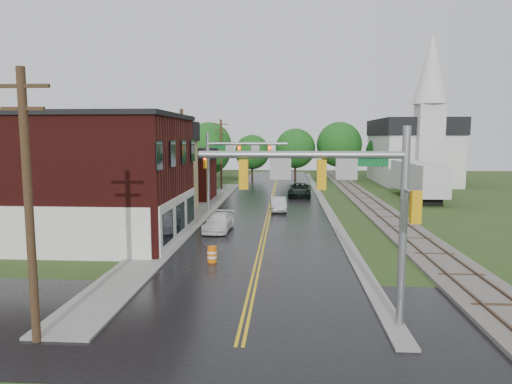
# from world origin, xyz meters

# --- Properties ---
(ground) EXTENTS (160.00, 160.00, 0.00)m
(ground) POSITION_xyz_m (0.00, 0.00, 0.00)
(ground) COLOR #2C4219
(ground) RESTS_ON ground
(main_road) EXTENTS (10.00, 90.00, 0.02)m
(main_road) POSITION_xyz_m (0.00, 30.00, 0.00)
(main_road) COLOR black
(main_road) RESTS_ON ground
(cross_road) EXTENTS (60.00, 9.00, 0.02)m
(cross_road) POSITION_xyz_m (0.00, 2.00, 0.00)
(cross_road) COLOR black
(cross_road) RESTS_ON ground
(curb_right) EXTENTS (0.80, 70.00, 0.12)m
(curb_right) POSITION_xyz_m (5.40, 35.00, 0.00)
(curb_right) COLOR gray
(curb_right) RESTS_ON ground
(sidewalk_left) EXTENTS (2.40, 50.00, 0.12)m
(sidewalk_left) POSITION_xyz_m (-6.20, 25.00, 0.00)
(sidewalk_left) COLOR gray
(sidewalk_left) RESTS_ON ground
(brick_building) EXTENTS (14.30, 10.30, 8.30)m
(brick_building) POSITION_xyz_m (-12.48, 15.00, 4.15)
(brick_building) COLOR #42100E
(brick_building) RESTS_ON ground
(yellow_house) EXTENTS (8.00, 7.00, 6.40)m
(yellow_house) POSITION_xyz_m (-11.00, 26.00, 3.20)
(yellow_house) COLOR tan
(yellow_house) RESTS_ON ground
(darkred_building) EXTENTS (7.00, 6.00, 4.40)m
(darkred_building) POSITION_xyz_m (-10.00, 35.00, 2.20)
(darkred_building) COLOR #3F0F0C
(darkred_building) RESTS_ON ground
(church) EXTENTS (10.40, 18.40, 20.00)m
(church) POSITION_xyz_m (20.00, 53.74, 5.83)
(church) COLOR silver
(church) RESTS_ON ground
(railroad) EXTENTS (3.20, 80.00, 0.30)m
(railroad) POSITION_xyz_m (10.00, 35.00, 0.11)
(railroad) COLOR #59544C
(railroad) RESTS_ON ground
(traffic_signal_near) EXTENTS (7.34, 0.30, 7.20)m
(traffic_signal_near) POSITION_xyz_m (3.47, 2.00, 4.97)
(traffic_signal_near) COLOR gray
(traffic_signal_near) RESTS_ON ground
(traffic_signal_far) EXTENTS (7.34, 0.43, 7.20)m
(traffic_signal_far) POSITION_xyz_m (-3.47, 27.00, 4.97)
(traffic_signal_far) COLOR gray
(traffic_signal_far) RESTS_ON ground
(utility_pole_a) EXTENTS (1.80, 0.28, 9.00)m
(utility_pole_a) POSITION_xyz_m (-6.80, 0.00, 4.72)
(utility_pole_a) COLOR #382616
(utility_pole_a) RESTS_ON ground
(utility_pole_b) EXTENTS (1.80, 0.28, 9.00)m
(utility_pole_b) POSITION_xyz_m (-6.80, 22.00, 4.72)
(utility_pole_b) COLOR #382616
(utility_pole_b) RESTS_ON ground
(utility_pole_c) EXTENTS (1.80, 0.28, 9.00)m
(utility_pole_c) POSITION_xyz_m (-6.80, 44.00, 4.72)
(utility_pole_c) COLOR #382616
(utility_pole_c) RESTS_ON ground
(tree_left_a) EXTENTS (6.80, 6.80, 8.67)m
(tree_left_a) POSITION_xyz_m (-19.85, 21.90, 5.11)
(tree_left_a) COLOR black
(tree_left_a) RESTS_ON ground
(tree_left_b) EXTENTS (7.60, 7.60, 9.69)m
(tree_left_b) POSITION_xyz_m (-17.85, 31.90, 5.72)
(tree_left_b) COLOR black
(tree_left_b) RESTS_ON ground
(tree_left_c) EXTENTS (6.00, 6.00, 7.65)m
(tree_left_c) POSITION_xyz_m (-13.85, 39.90, 4.51)
(tree_left_c) COLOR black
(tree_left_c) RESTS_ON ground
(tree_left_e) EXTENTS (6.40, 6.40, 8.16)m
(tree_left_e) POSITION_xyz_m (-8.85, 45.90, 4.81)
(tree_left_e) COLOR black
(tree_left_e) RESTS_ON ground
(suv_dark) EXTENTS (2.84, 5.62, 1.53)m
(suv_dark) POSITION_xyz_m (3.09, 38.01, 0.76)
(suv_dark) COLOR black
(suv_dark) RESTS_ON ground
(sedan_silver) EXTENTS (1.65, 4.02, 1.29)m
(sedan_silver) POSITION_xyz_m (0.80, 27.43, 0.65)
(sedan_silver) COLOR #B7B7BC
(sedan_silver) RESTS_ON ground
(pickup_white) EXTENTS (2.07, 4.47, 1.26)m
(pickup_white) POSITION_xyz_m (-3.35, 18.37, 0.63)
(pickup_white) COLOR white
(pickup_white) RESTS_ON ground
(semi_trailer) EXTENTS (2.95, 12.90, 4.02)m
(semi_trailer) POSITION_xyz_m (15.97, 36.94, 2.37)
(semi_trailer) COLOR black
(semi_trailer) RESTS_ON ground
(construction_barrel) EXTENTS (0.58, 0.58, 0.90)m
(construction_barrel) POSITION_xyz_m (-2.50, 10.00, 0.45)
(construction_barrel) COLOR #DE6409
(construction_barrel) RESTS_ON ground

